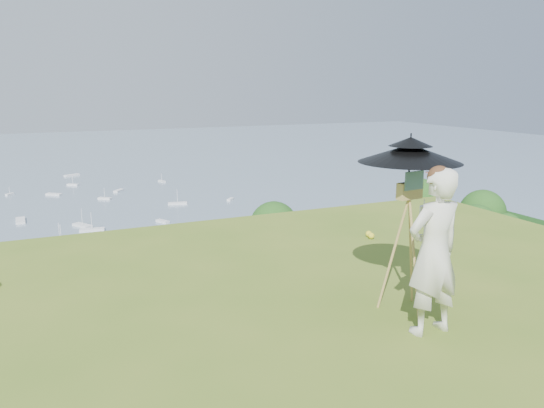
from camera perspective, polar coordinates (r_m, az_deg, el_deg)
name	(u,v)px	position (r m, az deg, el deg)	size (l,w,h in m)	color
shoreline_tier	(68,353)	(86.71, -21.08, -14.72)	(170.00, 28.00, 8.00)	#675F52
bay_water	(43,174)	(245.39, -23.38, 2.99)	(700.00, 700.00, 0.00)	slate
slope_trees	(79,336)	(41.57, -20.07, -13.21)	(110.00, 50.00, 6.00)	#204414
harbor_town	(64,312)	(84.02, -21.43, -10.76)	(110.00, 22.00, 5.00)	silver
moored_boats	(1,217)	(167.96, -27.12, -1.27)	(140.00, 140.00, 0.70)	white
painter	(434,252)	(5.72, 17.01, -4.99)	(0.64, 0.42, 1.77)	silver
field_easel	(407,242)	(6.25, 14.28, -3.93)	(0.62, 0.62, 1.64)	#A68545
sun_umbrella	(409,165)	(6.09, 14.56, 4.10)	(1.14, 1.14, 0.70)	black
painter_cap	(439,172)	(5.53, 17.57, 3.28)	(0.22, 0.27, 0.10)	#DC7988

